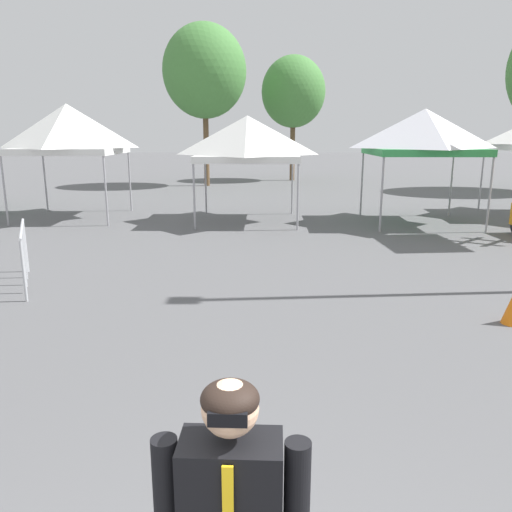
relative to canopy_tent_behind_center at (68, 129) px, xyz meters
name	(u,v)px	position (x,y,z in m)	size (l,w,h in m)	color
canopy_tent_behind_center	(68,129)	(0.00, 0.00, 0.00)	(3.21, 3.21, 3.59)	#9E9EA3
canopy_tent_right_of_center	(247,139)	(5.68, -0.56, -0.28)	(3.09, 3.09, 3.21)	#9E9EA3
canopy_tent_far_left	(424,132)	(10.93, -0.79, -0.09)	(3.11, 3.11, 3.40)	#9E9EA3
tree_behind_tents_left	(293,92)	(7.79, 13.50, 2.11)	(3.58, 3.58, 6.92)	brown
tree_behind_tents_right	(205,71)	(3.17, 10.32, 2.86)	(4.18, 4.18, 7.99)	brown
crowd_barrier_mid_lot	(23,245)	(1.89, -7.50, -2.07)	(0.91, 1.94, 1.08)	#B7BABF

